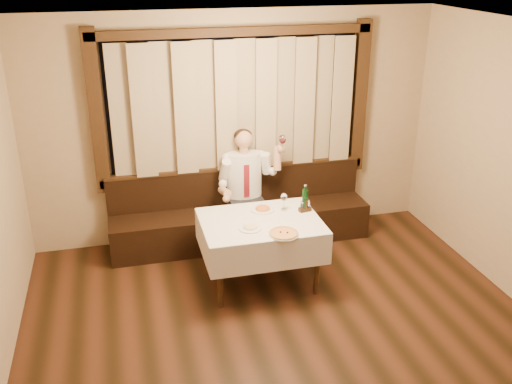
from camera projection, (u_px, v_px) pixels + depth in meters
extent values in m
cube|color=silver|center=(327.00, 49.00, 3.74)|extent=(5.00, 6.00, 0.01)
cube|color=tan|center=(234.00, 128.00, 6.96)|extent=(5.00, 0.01, 2.80)
cube|color=black|center=(234.00, 104.00, 6.83)|extent=(3.00, 0.02, 1.60)
cube|color=orange|center=(177.00, 133.00, 6.78)|extent=(0.50, 0.01, 0.40)
cube|color=black|center=(236.00, 172.00, 7.12)|extent=(3.30, 0.12, 0.10)
cube|color=black|center=(234.00, 32.00, 6.46)|extent=(3.30, 0.12, 0.10)
cube|color=black|center=(96.00, 114.00, 6.43)|extent=(0.16, 0.12, 1.90)
cube|color=black|center=(359.00, 97.00, 7.15)|extent=(0.16, 0.12, 1.90)
cube|color=#8D7A5A|center=(236.00, 106.00, 6.74)|extent=(2.90, 0.08, 1.55)
cube|color=black|center=(241.00, 225.00, 7.13)|extent=(3.20, 0.60, 0.45)
cube|color=black|center=(236.00, 185.00, 7.17)|extent=(3.20, 0.12, 0.45)
cube|color=black|center=(236.00, 167.00, 7.08)|extent=(3.20, 0.14, 0.04)
cylinder|color=black|center=(220.00, 277.00, 5.76)|extent=(0.06, 0.06, 0.71)
cylinder|color=black|center=(317.00, 264.00, 5.99)|extent=(0.06, 0.06, 0.71)
cylinder|color=black|center=(208.00, 243.00, 6.42)|extent=(0.06, 0.06, 0.71)
cylinder|color=black|center=(296.00, 233.00, 6.66)|extent=(0.06, 0.06, 0.71)
cube|color=black|center=(261.00, 222.00, 6.06)|extent=(1.20, 0.90, 0.04)
cube|color=white|center=(261.00, 220.00, 6.05)|extent=(1.26, 0.96, 0.01)
cube|color=white|center=(273.00, 257.00, 5.69)|extent=(1.26, 0.01, 0.35)
cube|color=white|center=(250.00, 217.00, 6.55)|extent=(1.26, 0.01, 0.35)
cube|color=white|center=(203.00, 242.00, 5.98)|extent=(0.01, 0.96, 0.35)
cube|color=white|center=(316.00, 229.00, 6.26)|extent=(0.01, 0.96, 0.35)
cylinder|color=white|center=(284.00, 234.00, 5.74)|extent=(0.31, 0.31, 0.01)
cylinder|color=#D0441F|center=(284.00, 233.00, 5.74)|extent=(0.29, 0.29, 0.01)
torus|color=tan|center=(284.00, 233.00, 5.74)|extent=(0.30, 0.30, 0.02)
sphere|color=black|center=(280.00, 232.00, 5.75)|extent=(0.02, 0.02, 0.02)
sphere|color=black|center=(287.00, 233.00, 5.73)|extent=(0.02, 0.02, 0.02)
cylinder|color=white|center=(263.00, 210.00, 6.28)|extent=(0.27, 0.27, 0.02)
ellipsoid|color=#BD5A1E|center=(263.00, 206.00, 6.26)|extent=(0.17, 0.17, 0.07)
cylinder|color=white|center=(250.00, 228.00, 5.86)|extent=(0.24, 0.24, 0.01)
ellipsoid|color=beige|center=(250.00, 225.00, 5.85)|extent=(0.15, 0.15, 0.07)
cylinder|color=#104C18|center=(305.00, 200.00, 6.22)|extent=(0.07, 0.07, 0.25)
cylinder|color=#104C18|center=(305.00, 188.00, 6.16)|extent=(0.03, 0.03, 0.06)
cylinder|color=silver|center=(306.00, 185.00, 6.15)|extent=(0.03, 0.03, 0.01)
cylinder|color=white|center=(284.00, 210.00, 6.29)|extent=(0.07, 0.07, 0.01)
cylinder|color=white|center=(284.00, 205.00, 6.27)|extent=(0.01, 0.01, 0.10)
ellipsoid|color=white|center=(284.00, 197.00, 6.24)|extent=(0.07, 0.07, 0.09)
cube|color=black|center=(305.00, 209.00, 6.25)|extent=(0.14, 0.09, 0.04)
cube|color=black|center=(305.00, 203.00, 6.23)|extent=(0.03, 0.07, 0.10)
cylinder|color=white|center=(302.00, 206.00, 6.22)|extent=(0.04, 0.04, 0.08)
cylinder|color=silver|center=(302.00, 202.00, 6.20)|extent=(0.04, 0.04, 0.01)
cylinder|color=white|center=(308.00, 205.00, 6.25)|extent=(0.04, 0.04, 0.08)
cylinder|color=silver|center=(308.00, 201.00, 6.23)|extent=(0.04, 0.04, 0.01)
cube|color=black|center=(247.00, 207.00, 6.92)|extent=(0.41, 0.46, 0.16)
cube|color=black|center=(242.00, 238.00, 6.81)|extent=(0.11, 0.12, 0.45)
cube|color=black|center=(261.00, 236.00, 6.86)|extent=(0.11, 0.12, 0.45)
ellipsoid|color=white|center=(244.00, 175.00, 6.91)|extent=(0.43, 0.27, 0.55)
cube|color=maroon|center=(247.00, 181.00, 6.80)|extent=(0.07, 0.01, 0.41)
cylinder|color=tan|center=(244.00, 150.00, 6.79)|extent=(0.10, 0.10, 0.08)
sphere|color=tan|center=(244.00, 139.00, 6.74)|extent=(0.22, 0.22, 0.22)
ellipsoid|color=black|center=(243.00, 136.00, 6.75)|extent=(0.22, 0.22, 0.17)
sphere|color=white|center=(227.00, 159.00, 6.78)|extent=(0.13, 0.13, 0.13)
sphere|color=white|center=(260.00, 156.00, 6.87)|extent=(0.13, 0.13, 0.13)
sphere|color=tan|center=(226.00, 199.00, 6.51)|extent=(0.09, 0.09, 0.09)
sphere|color=tan|center=(281.00, 148.00, 6.71)|extent=(0.10, 0.10, 0.10)
cylinder|color=white|center=(282.00, 146.00, 6.67)|extent=(0.01, 0.01, 0.11)
ellipsoid|color=white|center=(282.00, 139.00, 6.63)|extent=(0.09, 0.09, 0.11)
ellipsoid|color=#4C070F|center=(282.00, 140.00, 6.64)|extent=(0.07, 0.07, 0.06)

